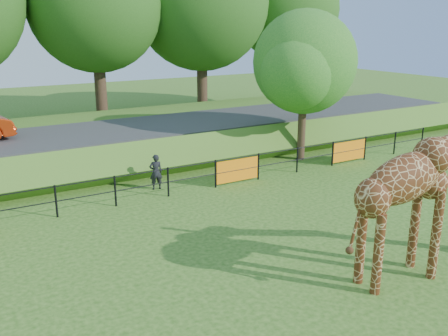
# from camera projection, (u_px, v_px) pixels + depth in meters

# --- Properties ---
(ground) EXTENTS (90.00, 90.00, 0.00)m
(ground) POSITION_uv_depth(u_px,v_px,m) (311.00, 294.00, 11.76)
(ground) COLOR #285314
(ground) RESTS_ON ground
(giraffe) EXTENTS (5.22, 1.35, 3.69)m
(giraffe) POSITION_uv_depth(u_px,v_px,m) (433.00, 203.00, 12.35)
(giraffe) COLOR #512610
(giraffe) RESTS_ON ground
(perimeter_fence) EXTENTS (28.07, 0.10, 1.10)m
(perimeter_fence) POSITION_uv_depth(u_px,v_px,m) (168.00, 182.00, 18.20)
(perimeter_fence) COLOR black
(perimeter_fence) RESTS_ON ground
(embankment) EXTENTS (40.00, 9.00, 1.30)m
(embankment) POSITION_uv_depth(u_px,v_px,m) (104.00, 140.00, 24.36)
(embankment) COLOR #285314
(embankment) RESTS_ON ground
(road) EXTENTS (40.00, 5.00, 0.12)m
(road) POSITION_uv_depth(u_px,v_px,m) (113.00, 131.00, 22.92)
(road) COLOR #303133
(road) RESTS_ON embankment
(visitor) EXTENTS (0.55, 0.42, 1.37)m
(visitor) POSITION_uv_depth(u_px,v_px,m) (156.00, 172.00, 18.96)
(visitor) COLOR black
(visitor) RESTS_ON ground
(tree_east) EXTENTS (5.40, 4.71, 6.76)m
(tree_east) POSITION_uv_depth(u_px,v_px,m) (306.00, 66.00, 22.23)
(tree_east) COLOR #2F1F15
(tree_east) RESTS_ON ground
(bg_tree_line) EXTENTS (37.30, 8.80, 11.82)m
(bg_tree_line) POSITION_uv_depth(u_px,v_px,m) (93.00, 4.00, 28.81)
(bg_tree_line) COLOR #2F1F15
(bg_tree_line) RESTS_ON ground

